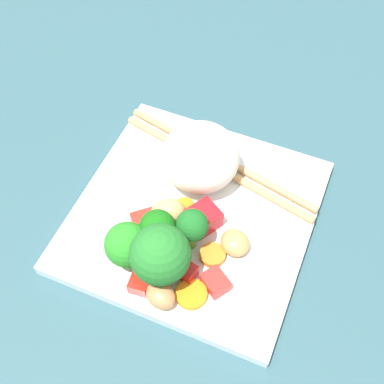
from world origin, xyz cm
name	(u,v)px	position (x,y,z in cm)	size (l,w,h in cm)	color
ground_plane	(194,223)	(0.00, 0.00, -1.00)	(110.00, 110.00, 2.00)	#2E525C
square_plate	(194,215)	(0.00, 0.00, 0.68)	(24.16, 24.16, 1.36)	white
rice_mound	(200,157)	(-4.55, -1.22, 4.78)	(8.32, 8.32, 6.85)	white
broccoli_floret_0	(192,227)	(3.53, 1.25, 4.61)	(3.23, 3.23, 5.15)	#62A239
broccoli_floret_1	(158,229)	(4.95, -1.71, 4.47)	(3.62, 3.62, 5.19)	#619939
broccoli_floret_2	(158,254)	(7.91, -0.22, 5.58)	(5.72, 5.72, 7.24)	#559C46
broccoli_floret_3	(127,245)	(7.59, -3.66, 4.31)	(4.40, 4.40, 5.28)	#6CA450
carrot_slice_0	(191,294)	(8.77, 3.42, 1.65)	(3.02, 3.02, 0.59)	orange
carrot_slice_1	(213,255)	(4.15, 3.74, 1.71)	(2.58, 2.58, 0.70)	orange
carrot_slice_2	(184,208)	(0.16, -1.07, 1.70)	(2.05, 2.05, 0.69)	orange
pepper_chunk_0	(140,283)	(9.80, -1.43, 2.12)	(2.02, 1.85, 1.53)	red
pepper_chunk_1	(184,270)	(6.95, 1.91, 2.20)	(2.30, 1.63, 1.69)	red
pepper_chunk_2	(215,282)	(6.89, 5.11, 2.03)	(2.56, 2.01, 1.35)	red
pepper_chunk_3	(144,221)	(3.48, -4.10, 2.12)	(2.46, 1.95, 1.54)	red
pepper_chunk_4	(204,218)	(0.98, 1.46, 2.50)	(2.80, 3.02, 2.28)	red
chicken_piece_0	(235,243)	(2.32, 5.39, 2.35)	(3.07, 2.82, 1.99)	tan
chicken_piece_1	(168,212)	(1.91, -2.05, 2.77)	(3.57, 2.92, 2.82)	tan
chicken_piece_3	(161,295)	(10.25, 0.94, 2.41)	(3.11, 2.47, 2.10)	tan
chopstick_pair	(219,163)	(-6.88, 0.15, 1.77)	(7.37, 24.43, 0.82)	tan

